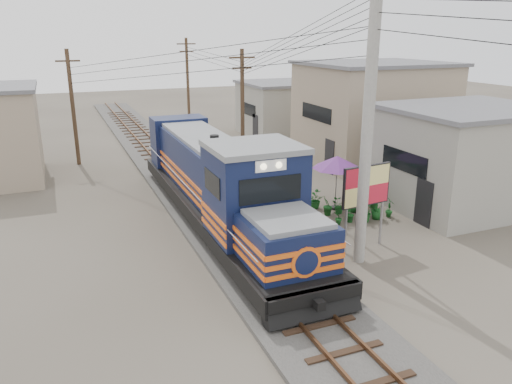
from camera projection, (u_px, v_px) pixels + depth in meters
name	position (u px, v px, depth m)	size (l,w,h in m)	color
ground	(264.00, 272.00, 17.26)	(120.00, 120.00, 0.00)	#473F35
ballast	(189.00, 189.00, 26.06)	(3.60, 70.00, 0.16)	#595651
track	(189.00, 186.00, 26.00)	(1.15, 70.00, 0.12)	#51331E
locomotive	(220.00, 185.00, 20.93)	(3.10, 16.89, 4.19)	black
utility_pole_main	(368.00, 124.00, 16.56)	(0.40, 0.40, 10.00)	#9E9B93
wooden_pole_mid	(242.00, 106.00, 30.11)	(1.60, 0.24, 7.00)	#4C3826
wooden_pole_far	(188.00, 81.00, 42.49)	(1.60, 0.24, 7.50)	#4C3826
wooden_pole_left	(73.00, 106.00, 30.22)	(1.60, 0.24, 7.00)	#4C3826
power_lines	(188.00, 40.00, 22.40)	(9.65, 19.00, 3.30)	black
shophouse_front	(465.00, 157.00, 23.32)	(7.35, 6.30, 4.70)	gray
shophouse_mid	(372.00, 112.00, 31.39)	(8.40, 7.35, 6.20)	gray
shophouse_back	(283.00, 108.00, 39.98)	(6.30, 6.30, 4.20)	gray
billboard	(366.00, 188.00, 18.40)	(2.13, 0.38, 3.29)	#99999E
market_umbrella	(337.00, 162.00, 22.74)	(3.00, 3.00, 2.55)	black
vendor	(361.00, 194.00, 22.57)	(0.69, 0.45, 1.89)	black
plant_nursery	(353.00, 206.00, 22.46)	(3.20, 3.28, 1.10)	#164E1B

